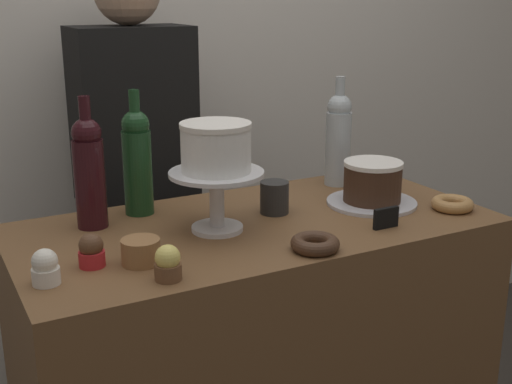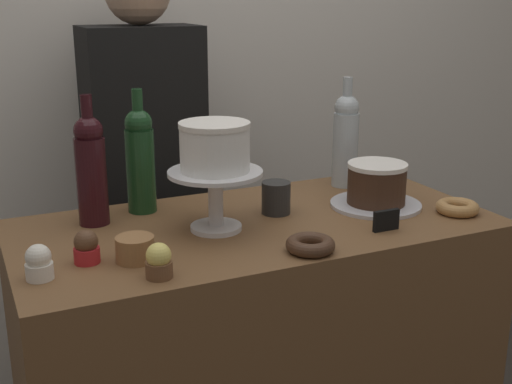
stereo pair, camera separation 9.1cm
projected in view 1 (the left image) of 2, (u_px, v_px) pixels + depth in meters
The scene contains 18 objects.
back_wall at pixel (138, 51), 2.32m from camera, with size 6.00×0.05×2.60m.
display_counter at pixel (256, 384), 1.82m from camera, with size 1.21×0.59×0.94m.
cake_stand_pedestal at pixel (217, 190), 1.60m from camera, with size 0.23×0.23×0.15m.
white_layer_cake at pixel (216, 147), 1.57m from camera, with size 0.17×0.17×0.12m.
silver_serving_platter at pixel (372, 202), 1.83m from camera, with size 0.25×0.25×0.01m.
chocolate_round_cake at pixel (373, 181), 1.81m from camera, with size 0.16×0.16×0.11m.
wine_bottle_dark_red at pixel (89, 170), 1.62m from camera, with size 0.08×0.08×0.33m.
wine_bottle_clear at pixel (338, 138), 1.98m from camera, with size 0.08×0.08×0.33m.
wine_bottle_green at pixel (137, 160), 1.72m from camera, with size 0.08×0.08×0.33m.
cupcake_lemon at pixel (168, 263), 1.34m from camera, with size 0.06×0.06×0.07m.
cupcake_chocolate at pixel (91, 251), 1.41m from camera, with size 0.06×0.06×0.07m.
cupcake_vanilla at pixel (45, 268), 1.32m from camera, with size 0.06×0.06×0.07m.
donut_chocolate at pixel (315, 244), 1.50m from camera, with size 0.11×0.11×0.03m.
donut_maple at pixel (452, 204), 1.78m from camera, with size 0.11×0.11×0.03m.
cookie_stack at pixel (141, 251), 1.42m from camera, with size 0.08×0.08×0.05m.
price_sign_chalkboard at pixel (386, 218), 1.64m from camera, with size 0.07×0.01×0.05m.
coffee_cup_ceramic at pixel (274, 197), 1.75m from camera, with size 0.08×0.08×0.08m.
barista_figure at pixel (138, 203), 2.17m from camera, with size 0.36×0.22×1.60m.
Camera 1 is at (-0.75, -1.41, 1.50)m, focal length 46.79 mm.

